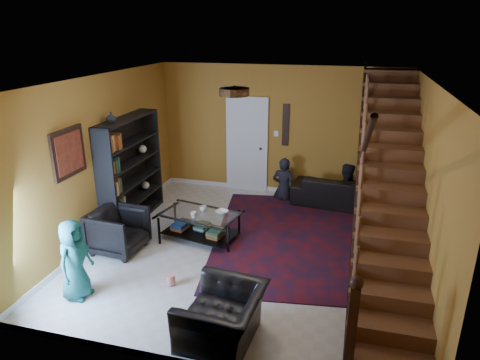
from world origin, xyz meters
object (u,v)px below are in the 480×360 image
Objects in this scene: bookshelf at (131,172)px; sofa at (345,192)px; armchair_right at (222,318)px; armchair_left at (118,231)px; coffee_table at (200,224)px.

bookshelf is 4.31m from sofa.
bookshelf is at bearing -132.67° from armchair_right.
sofa is 4.59m from armchair_left.
sofa is at bearing -46.23° from armchair_left.
bookshelf is 2.47× the size of armchair_left.
armchair_left is at bearing -121.21° from armchair_right.
armchair_left reaches higher than coffee_table.
armchair_right is (2.30, -1.64, -0.04)m from armchair_left.
armchair_left reaches higher than sofa.
armchair_right is at bearing -64.32° from coffee_table.
armchair_right reaches higher than sofa.
sofa is at bearing 169.00° from armchair_right.
armchair_left is (-3.55, -2.91, 0.06)m from sofa.
armchair_right is (-1.25, -4.55, 0.02)m from sofa.
bookshelf is at bearing 162.85° from coffee_table.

